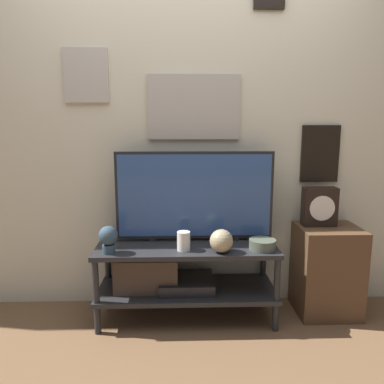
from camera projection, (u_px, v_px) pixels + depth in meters
name	position (u px, v px, depth m)	size (l,w,h in m)	color
ground_plane	(187.00, 338.00, 2.29)	(12.00, 12.00, 0.00)	brown
wall_back	(186.00, 115.00, 2.58)	(6.40, 0.08, 2.70)	beige
media_console	(173.00, 272.00, 2.49)	(1.18, 0.45, 0.51)	#232326
television	(195.00, 196.00, 2.50)	(1.05, 0.05, 0.61)	black
vase_round_glass	(221.00, 241.00, 2.31)	(0.15, 0.15, 0.15)	tan
vase_wide_bowl	(262.00, 244.00, 2.37)	(0.17, 0.17, 0.07)	#4C5647
candle_jar	(184.00, 241.00, 2.35)	(0.08, 0.08, 0.12)	silver
decorative_bust	(108.00, 238.00, 2.29)	(0.12, 0.12, 0.17)	#2D4251
side_table	(327.00, 270.00, 2.57)	(0.41, 0.37, 0.61)	#513823
mantel_clock	(319.00, 207.00, 2.53)	(0.22, 0.11, 0.26)	black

